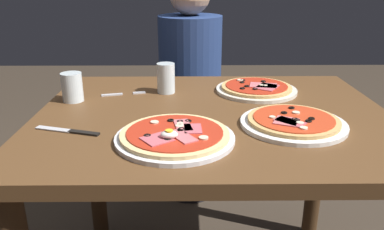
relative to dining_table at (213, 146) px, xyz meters
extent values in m
cube|color=brown|center=(0.00, 0.00, 0.10)|extent=(1.11, 0.90, 0.04)
cylinder|color=#3C2715|center=(-0.50, 0.39, -0.28)|extent=(0.07, 0.07, 0.72)
cylinder|color=#3C2715|center=(0.50, 0.39, -0.28)|extent=(0.07, 0.07, 0.72)
cylinder|color=white|center=(-0.12, -0.22, 0.13)|extent=(0.32, 0.32, 0.01)
cylinder|color=#E5C17F|center=(-0.12, -0.22, 0.14)|extent=(0.29, 0.29, 0.01)
cylinder|color=#B72D19|center=(-0.12, -0.22, 0.14)|extent=(0.25, 0.25, 0.00)
torus|color=black|center=(-0.10, -0.15, 0.15)|extent=(0.02, 0.02, 0.00)
torus|color=black|center=(-0.08, -0.15, 0.15)|extent=(0.02, 0.02, 0.00)
torus|color=black|center=(-0.13, -0.14, 0.15)|extent=(0.02, 0.02, 0.00)
torus|color=black|center=(-0.10, -0.21, 0.15)|extent=(0.02, 0.02, 0.00)
torus|color=black|center=(-0.18, -0.25, 0.15)|extent=(0.02, 0.02, 0.00)
torus|color=black|center=(-0.13, -0.27, 0.15)|extent=(0.02, 0.02, 0.00)
cube|color=#D16B70|center=(-0.10, -0.25, 0.15)|extent=(0.08, 0.10, 0.00)
cube|color=#C65B66|center=(-0.07, -0.21, 0.15)|extent=(0.05, 0.07, 0.00)
cube|color=#C65B66|center=(-0.16, -0.27, 0.15)|extent=(0.09, 0.09, 0.00)
cube|color=#D16B70|center=(-0.09, -0.18, 0.15)|extent=(0.06, 0.09, 0.00)
cylinder|color=beige|center=(-0.17, -0.16, 0.15)|extent=(0.02, 0.02, 0.00)
cylinder|color=beige|center=(-0.10, -0.19, 0.15)|extent=(0.02, 0.02, 0.00)
cylinder|color=beige|center=(-0.10, -0.17, 0.15)|extent=(0.02, 0.02, 0.00)
cylinder|color=beige|center=(-0.04, -0.27, 0.15)|extent=(0.02, 0.02, 0.00)
ellipsoid|color=white|center=(-0.13, -0.26, 0.15)|extent=(0.04, 0.03, 0.02)
cylinder|color=yellow|center=(-0.13, -0.26, 0.16)|extent=(0.02, 0.02, 0.00)
cylinder|color=white|center=(0.22, -0.12, 0.13)|extent=(0.30, 0.30, 0.01)
cylinder|color=tan|center=(0.22, -0.12, 0.14)|extent=(0.26, 0.26, 0.01)
cylinder|color=red|center=(0.22, -0.12, 0.14)|extent=(0.23, 0.23, 0.00)
torus|color=black|center=(0.27, -0.13, 0.15)|extent=(0.02, 0.02, 0.00)
torus|color=black|center=(0.22, -0.14, 0.15)|extent=(0.02, 0.02, 0.00)
torus|color=black|center=(0.20, -0.08, 0.15)|extent=(0.02, 0.02, 0.00)
torus|color=black|center=(0.22, -0.15, 0.15)|extent=(0.02, 0.02, 0.00)
torus|color=black|center=(0.24, -0.04, 0.15)|extent=(0.02, 0.02, 0.00)
torus|color=black|center=(0.25, -0.15, 0.15)|extent=(0.02, 0.02, 0.00)
cube|color=#C65B66|center=(0.20, -0.16, 0.15)|extent=(0.09, 0.09, 0.00)
cube|color=#D16B70|center=(0.19, -0.15, 0.15)|extent=(0.09, 0.09, 0.00)
cylinder|color=beige|center=(0.24, -0.08, 0.15)|extent=(0.02, 0.02, 0.00)
cylinder|color=beige|center=(0.23, -0.20, 0.15)|extent=(0.02, 0.02, 0.00)
cylinder|color=beige|center=(0.16, -0.12, 0.15)|extent=(0.02, 0.02, 0.00)
cylinder|color=beige|center=(0.23, -0.17, 0.15)|extent=(0.02, 0.02, 0.00)
cylinder|color=silver|center=(0.17, 0.22, 0.13)|extent=(0.30, 0.30, 0.01)
cylinder|color=tan|center=(0.17, 0.22, 0.14)|extent=(0.26, 0.26, 0.01)
cylinder|color=#B72D19|center=(0.17, 0.22, 0.14)|extent=(0.23, 0.23, 0.00)
torus|color=black|center=(0.21, 0.27, 0.15)|extent=(0.02, 0.02, 0.00)
torus|color=black|center=(0.12, 0.25, 0.15)|extent=(0.02, 0.02, 0.00)
torus|color=black|center=(0.13, 0.29, 0.15)|extent=(0.02, 0.02, 0.00)
torus|color=black|center=(0.16, 0.17, 0.15)|extent=(0.02, 0.02, 0.00)
torus|color=black|center=(0.11, 0.17, 0.15)|extent=(0.02, 0.02, 0.00)
torus|color=black|center=(0.13, 0.20, 0.15)|extent=(0.02, 0.02, 0.00)
cube|color=#D16B70|center=(0.20, 0.21, 0.15)|extent=(0.11, 0.09, 0.00)
cube|color=#C65B66|center=(0.21, 0.19, 0.15)|extent=(0.10, 0.11, 0.00)
cylinder|color=beige|center=(0.19, 0.21, 0.15)|extent=(0.02, 0.02, 0.00)
cylinder|color=beige|center=(0.12, 0.28, 0.15)|extent=(0.02, 0.02, 0.00)
cylinder|color=beige|center=(0.20, 0.21, 0.15)|extent=(0.02, 0.02, 0.00)
cylinder|color=silver|center=(-0.16, 0.21, 0.17)|extent=(0.07, 0.07, 0.11)
cylinder|color=silver|center=(-0.16, 0.21, 0.14)|extent=(0.06, 0.06, 0.04)
cylinder|color=silver|center=(-0.47, 0.12, 0.17)|extent=(0.07, 0.07, 0.10)
cylinder|color=silver|center=(-0.47, 0.12, 0.15)|extent=(0.06, 0.06, 0.05)
cube|color=silver|center=(-0.35, 0.18, 0.12)|extent=(0.08, 0.03, 0.00)
cube|color=silver|center=(-0.26, 0.20, 0.12)|extent=(0.04, 0.01, 0.00)
cube|color=silver|center=(-0.26, 0.20, 0.12)|extent=(0.04, 0.01, 0.00)
cube|color=silver|center=(-0.26, 0.21, 0.12)|extent=(0.04, 0.01, 0.00)
cube|color=silver|center=(-0.26, 0.21, 0.12)|extent=(0.04, 0.01, 0.00)
cube|color=silver|center=(-0.46, -0.15, 0.12)|extent=(0.11, 0.05, 0.00)
cube|color=black|center=(-0.37, -0.17, 0.12)|extent=(0.09, 0.04, 0.01)
cylinder|color=black|center=(-0.07, 0.79, -0.41)|extent=(0.29, 0.29, 0.46)
cylinder|color=navy|center=(-0.07, 0.79, 0.08)|extent=(0.32, 0.32, 0.52)
camera|label=1|loc=(-0.08, -1.15, 0.53)|focal=36.12mm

